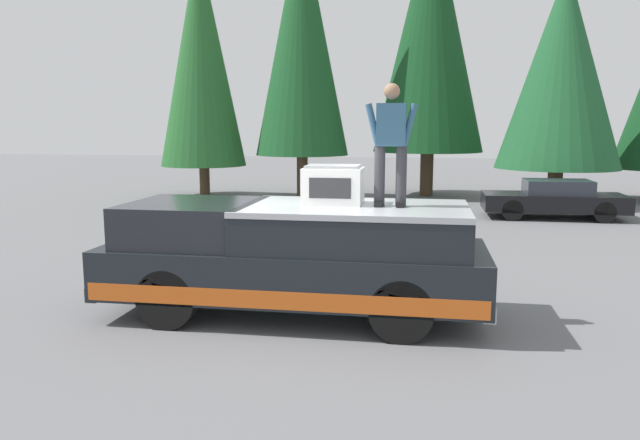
{
  "coord_description": "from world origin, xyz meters",
  "views": [
    {
      "loc": [
        -8.16,
        -1.58,
        2.77
      ],
      "look_at": [
        0.76,
        -0.07,
        1.35
      ],
      "focal_mm": 33.86,
      "sensor_mm": 36.0,
      "label": 1
    }
  ],
  "objects_px": {
    "pickup_truck": "(294,257)",
    "person_on_truck_bed": "(391,142)",
    "compressor_unit": "(333,185)",
    "parked_car_black": "(554,199)"
  },
  "relations": [
    {
      "from": "compressor_unit",
      "to": "person_on_truck_bed",
      "type": "bearing_deg",
      "value": -98.74
    },
    {
      "from": "pickup_truck",
      "to": "person_on_truck_bed",
      "type": "bearing_deg",
      "value": -89.69
    },
    {
      "from": "parked_car_black",
      "to": "pickup_truck",
      "type": "bearing_deg",
      "value": 151.38
    },
    {
      "from": "pickup_truck",
      "to": "person_on_truck_bed",
      "type": "xyz_separation_m",
      "value": [
        0.01,
        -1.37,
        1.68
      ]
    },
    {
      "from": "person_on_truck_bed",
      "to": "parked_car_black",
      "type": "relative_size",
      "value": 0.41
    },
    {
      "from": "pickup_truck",
      "to": "parked_car_black",
      "type": "height_order",
      "value": "pickup_truck"
    },
    {
      "from": "compressor_unit",
      "to": "parked_car_black",
      "type": "relative_size",
      "value": 0.2
    },
    {
      "from": "person_on_truck_bed",
      "to": "parked_car_black",
      "type": "xyz_separation_m",
      "value": [
        10.49,
        -4.36,
        -1.97
      ]
    },
    {
      "from": "compressor_unit",
      "to": "person_on_truck_bed",
      "type": "height_order",
      "value": "person_on_truck_bed"
    },
    {
      "from": "pickup_truck",
      "to": "person_on_truck_bed",
      "type": "relative_size",
      "value": 3.28
    }
  ]
}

